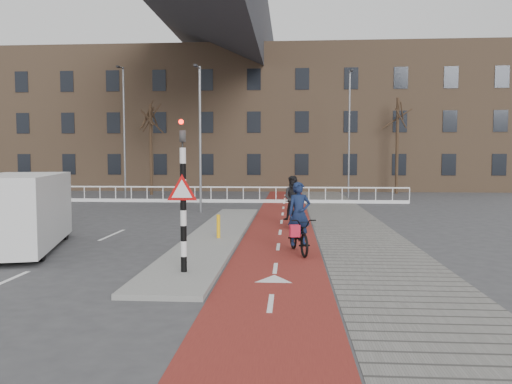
{
  "coord_description": "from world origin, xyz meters",
  "views": [
    {
      "loc": [
        1.86,
        -13.31,
        2.78
      ],
      "look_at": [
        0.6,
        5.0,
        1.5
      ],
      "focal_mm": 35.0,
      "sensor_mm": 36.0,
      "label": 1
    }
  ],
  "objects": [
    {
      "name": "sidewalk",
      "position": [
        4.3,
        10.0,
        0.01
      ],
      "size": [
        3.0,
        60.0,
        0.01
      ],
      "primitive_type": "cube",
      "color": "slate",
      "rests_on": "ground"
    },
    {
      "name": "cyclist_far",
      "position": [
        2.01,
        6.51,
        0.85
      ],
      "size": [
        0.97,
        1.97,
        2.03
      ],
      "rotation": [
        0.0,
        0.0,
        -0.16
      ],
      "color": "black",
      "rests_on": "bike_lane"
    },
    {
      "name": "cyclist_near",
      "position": [
        2.12,
        1.01,
        0.7
      ],
      "size": [
        1.14,
        2.1,
        2.06
      ],
      "rotation": [
        0.0,
        0.0,
        0.23
      ],
      "color": "black",
      "rests_on": "bike_lane"
    },
    {
      "name": "tree_right",
      "position": [
        9.98,
        25.41,
        3.64
      ],
      "size": [
        0.23,
        0.23,
        7.27
      ],
      "primitive_type": "cylinder",
      "color": "#302215",
      "rests_on": "ground"
    },
    {
      "name": "railing",
      "position": [
        -5.0,
        17.0,
        0.31
      ],
      "size": [
        28.0,
        0.1,
        0.99
      ],
      "color": "silver",
      "rests_on": "ground"
    },
    {
      "name": "townhouse_row",
      "position": [
        -3.0,
        32.0,
        7.81
      ],
      "size": [
        46.0,
        10.0,
        15.9
      ],
      "color": "#7F6047",
      "rests_on": "ground"
    },
    {
      "name": "bike_lane",
      "position": [
        1.5,
        10.0,
        0.01
      ],
      "size": [
        2.5,
        60.0,
        0.01
      ],
      "primitive_type": "cube",
      "color": "maroon",
      "rests_on": "ground"
    },
    {
      "name": "curb_island",
      "position": [
        -0.7,
        4.0,
        0.06
      ],
      "size": [
        1.8,
        16.0,
        0.12
      ],
      "primitive_type": "cube",
      "color": "gray",
      "rests_on": "ground"
    },
    {
      "name": "streetlight_right",
      "position": [
        5.84,
        21.0,
        4.29
      ],
      "size": [
        0.12,
        0.12,
        8.59
      ],
      "primitive_type": "cylinder",
      "color": "slate",
      "rests_on": "ground"
    },
    {
      "name": "ground",
      "position": [
        0.0,
        0.0,
        0.0
      ],
      "size": [
        120.0,
        120.0,
        0.0
      ],
      "primitive_type": "plane",
      "color": "#38383A",
      "rests_on": "ground"
    },
    {
      "name": "bollard",
      "position": [
        -0.5,
        2.9,
        0.51
      ],
      "size": [
        0.12,
        0.12,
        0.77
      ],
      "primitive_type": "cylinder",
      "color": "#FFB70E",
      "rests_on": "curb_island"
    },
    {
      "name": "streetlight_near",
      "position": [
        -2.65,
        11.52,
        3.64
      ],
      "size": [
        0.12,
        0.12,
        7.28
      ],
      "primitive_type": "cylinder",
      "color": "slate",
      "rests_on": "ground"
    },
    {
      "name": "streetlight_left",
      "position": [
        -9.43,
        20.13,
        4.42
      ],
      "size": [
        0.12,
        0.12,
        8.85
      ],
      "primitive_type": "cylinder",
      "color": "slate",
      "rests_on": "ground"
    },
    {
      "name": "tree_mid",
      "position": [
        -8.42,
        23.0,
        3.33
      ],
      "size": [
        0.22,
        0.22,
        6.66
      ],
      "primitive_type": "cylinder",
      "color": "#302215",
      "rests_on": "ground"
    },
    {
      "name": "van",
      "position": [
        -6.18,
        0.93,
        1.19
      ],
      "size": [
        3.43,
        5.65,
        2.27
      ],
      "rotation": [
        0.0,
        0.0,
        0.27
      ],
      "color": "silver",
      "rests_on": "ground"
    },
    {
      "name": "traffic_signal",
      "position": [
        -0.6,
        -2.02,
        1.99
      ],
      "size": [
        0.8,
        0.8,
        3.68
      ],
      "color": "black",
      "rests_on": "curb_island"
    }
  ]
}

